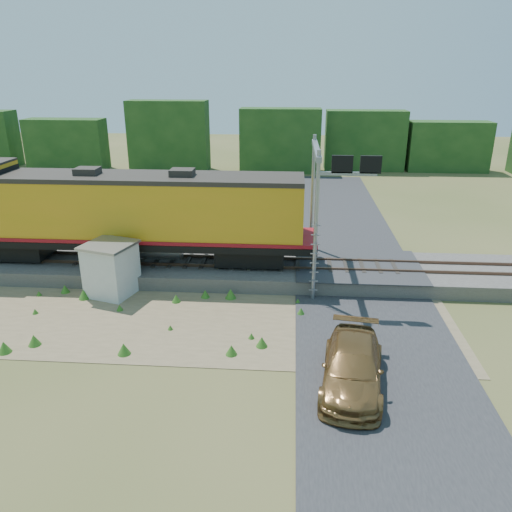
# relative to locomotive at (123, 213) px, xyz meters

# --- Properties ---
(ground) EXTENTS (140.00, 140.00, 0.00)m
(ground) POSITION_rel_locomotive_xyz_m (6.23, -6.00, -3.64)
(ground) COLOR #475123
(ground) RESTS_ON ground
(ballast) EXTENTS (70.00, 5.00, 0.80)m
(ballast) POSITION_rel_locomotive_xyz_m (6.23, -0.00, -3.24)
(ballast) COLOR slate
(ballast) RESTS_ON ground
(rails) EXTENTS (70.00, 1.54, 0.16)m
(rails) POSITION_rel_locomotive_xyz_m (6.23, -0.00, -2.76)
(rails) COLOR brown
(rails) RESTS_ON ballast
(dirt_shoulder) EXTENTS (26.00, 8.00, 0.03)m
(dirt_shoulder) POSITION_rel_locomotive_xyz_m (4.23, -5.50, -3.62)
(dirt_shoulder) COLOR #8C7754
(dirt_shoulder) RESTS_ON ground
(road) EXTENTS (7.00, 66.00, 0.86)m
(road) POSITION_rel_locomotive_xyz_m (13.23, -5.26, -3.55)
(road) COLOR #38383A
(road) RESTS_ON ground
(tree_line_north) EXTENTS (130.00, 3.00, 6.50)m
(tree_line_north) POSITION_rel_locomotive_xyz_m (6.23, 32.00, -0.57)
(tree_line_north) COLOR #183E16
(tree_line_north) RESTS_ON ground
(weed_clumps) EXTENTS (15.00, 6.20, 0.56)m
(weed_clumps) POSITION_rel_locomotive_xyz_m (2.73, -5.90, -3.64)
(weed_clumps) COLOR #346D1F
(weed_clumps) RESTS_ON ground
(locomotive) EXTENTS (21.04, 3.21, 5.43)m
(locomotive) POSITION_rel_locomotive_xyz_m (0.00, 0.00, 0.00)
(locomotive) COLOR black
(locomotive) RESTS_ON rails
(shed) EXTENTS (2.96, 2.96, 2.82)m
(shed) POSITION_rel_locomotive_xyz_m (0.08, -2.88, -2.21)
(shed) COLOR silver
(shed) RESTS_ON ground
(signal_gantry) EXTENTS (3.05, 6.20, 7.70)m
(signal_gantry) POSITION_rel_locomotive_xyz_m (11.02, -0.68, 2.09)
(signal_gantry) COLOR gray
(signal_gantry) RESTS_ON ground
(car) EXTENTS (2.96, 5.72, 1.58)m
(car) POSITION_rel_locomotive_xyz_m (11.83, -10.18, -2.85)
(car) COLOR brown
(car) RESTS_ON ground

